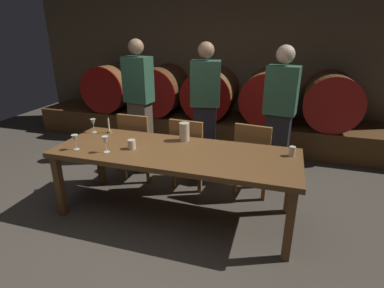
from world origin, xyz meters
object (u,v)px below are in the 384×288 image
wine_barrel_left (161,90)px  chair_left (138,143)px  guest_center (205,107)px  pitcher (184,132)px  wine_glass_left (93,123)px  cup_left (132,144)px  wine_glass_right (105,141)px  wine_barrel_far_left (113,87)px  chair_center (189,150)px  wine_barrel_right (268,96)px  wine_barrel_far_right (331,100)px  wine_barrel_center (211,93)px  guest_left (139,100)px  cup_right (292,151)px  candle_center (109,128)px  guest_right (279,113)px  wine_glass_center (75,139)px  chair_right (253,155)px  dining_table (175,157)px

wine_barrel_left → chair_left: (0.35, -1.64, -0.35)m
guest_center → pitcher: (0.01, -0.92, -0.05)m
wine_glass_left → cup_left: (0.66, -0.33, -0.07)m
pitcher → wine_glass_right: size_ratio=1.20×
wine_barrel_far_left → wine_glass_left: bearing=-65.1°
chair_center → pitcher: bearing=101.6°
wine_glass_right → wine_barrel_far_left: bearing=119.2°
wine_glass_right → cup_left: (0.20, 0.15, -0.07)m
pitcher → wine_glass_left: bearing=-177.1°
wine_barrel_far_left → chair_center: 2.62m
wine_barrel_right → wine_barrel_far_left: bearing=180.0°
wine_glass_left → guest_center: bearing=42.2°
chair_left → wine_glass_left: (-0.35, -0.39, 0.35)m
chair_left → chair_center: size_ratio=1.00×
guest_center → chair_center: bearing=75.7°
guest_center → wine_barrel_far_right: bearing=-158.8°
wine_barrel_center → guest_center: bearing=-80.2°
chair_center → wine_barrel_far_right: bearing=-131.9°
guest_left → cup_right: 2.36m
candle_center → wine_barrel_far_right: bearing=37.9°
guest_right → cup_left: guest_right is taller
wine_glass_center → chair_center: bearing=43.8°
guest_left → wine_glass_center: bearing=100.0°
chair_center → pitcher: pitcher is taller
pitcher → wine_glass_center: (-0.95, -0.56, 0.01)m
chair_right → wine_barrel_right: bearing=-84.0°
chair_center → chair_right: size_ratio=1.00×
guest_left → wine_glass_left: (-0.08, -1.02, -0.05)m
chair_center → cup_left: size_ratio=9.28×
wine_barrel_left → cup_right: (2.19, -2.08, -0.07)m
guest_right → wine_glass_center: (-1.89, -1.48, -0.03)m
guest_center → guest_right: size_ratio=1.01×
guest_right → wine_barrel_center: bearing=-34.4°
chair_left → wine_glass_left: size_ratio=5.45×
wine_barrel_right → wine_barrel_far_right: bearing=0.0°
cup_right → candle_center: bearing=177.5°
wine_barrel_left → guest_right: bearing=-27.7°
guest_left → wine_glass_right: 1.54m
wine_glass_left → wine_glass_right: 0.66m
wine_barrel_left → wine_glass_left: wine_barrel_left is taller
chair_center → guest_left: size_ratio=0.51×
candle_center → wine_glass_left: candle_center is taller
wine_barrel_far_left → guest_left: guest_left is taller
chair_right → dining_table: bearing=50.0°
wine_barrel_left → guest_left: size_ratio=0.48×
wine_glass_center → wine_glass_right: bearing=4.5°
chair_center → cup_right: bearing=163.9°
chair_left → guest_right: (1.67, 0.58, 0.37)m
guest_right → dining_table: bearing=61.1°
wine_barrel_center → chair_center: size_ratio=0.95×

